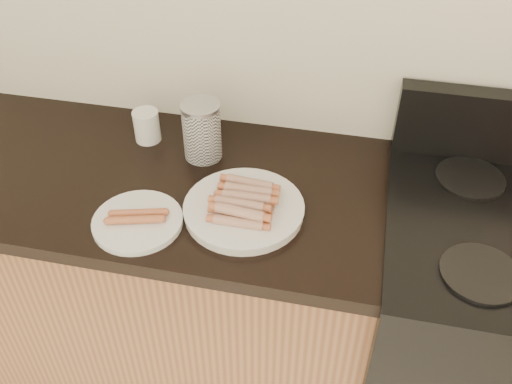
% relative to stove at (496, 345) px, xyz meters
% --- Properties ---
extents(cabinet_base, '(2.20, 0.59, 0.86)m').
position_rel_stove_xyz_m(cabinet_base, '(-1.48, 0.01, -0.03)').
color(cabinet_base, brown).
rests_on(cabinet_base, floor).
extents(stove, '(0.76, 0.65, 0.91)m').
position_rel_stove_xyz_m(stove, '(0.00, 0.00, 0.00)').
color(stove, black).
rests_on(stove, floor).
extents(burner_near_left, '(0.18, 0.18, 0.01)m').
position_rel_stove_xyz_m(burner_near_left, '(-0.17, -0.17, 0.46)').
color(burner_near_left, black).
rests_on(burner_near_left, stove).
extents(burner_far_left, '(0.18, 0.18, 0.01)m').
position_rel_stove_xyz_m(burner_far_left, '(-0.17, 0.17, 0.46)').
color(burner_far_left, black).
rests_on(burner_far_left, stove).
extents(main_plate, '(0.38, 0.38, 0.02)m').
position_rel_stove_xyz_m(main_plate, '(-0.73, -0.07, 0.45)').
color(main_plate, white).
rests_on(main_plate, counter_slab).
extents(side_plate, '(0.23, 0.23, 0.02)m').
position_rel_stove_xyz_m(side_plate, '(-0.97, -0.17, 0.45)').
color(side_plate, white).
rests_on(side_plate, counter_slab).
extents(hotdog_pile, '(0.12, 0.17, 0.05)m').
position_rel_stove_xyz_m(hotdog_pile, '(-0.73, -0.07, 0.49)').
color(hotdog_pile, '#9F4B3E').
rests_on(hotdog_pile, main_plate).
extents(plain_sausages, '(0.13, 0.08, 0.02)m').
position_rel_stove_xyz_m(plain_sausages, '(-0.97, -0.17, 0.47)').
color(plain_sausages, '#C07F46').
rests_on(plain_sausages, side_plate).
extents(canister, '(0.11, 0.11, 0.17)m').
position_rel_stove_xyz_m(canister, '(-0.89, 0.14, 0.53)').
color(canister, white).
rests_on(canister, counter_slab).
extents(mug, '(0.09, 0.09, 0.09)m').
position_rel_stove_xyz_m(mug, '(-1.07, 0.18, 0.49)').
color(mug, silver).
rests_on(mug, counter_slab).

